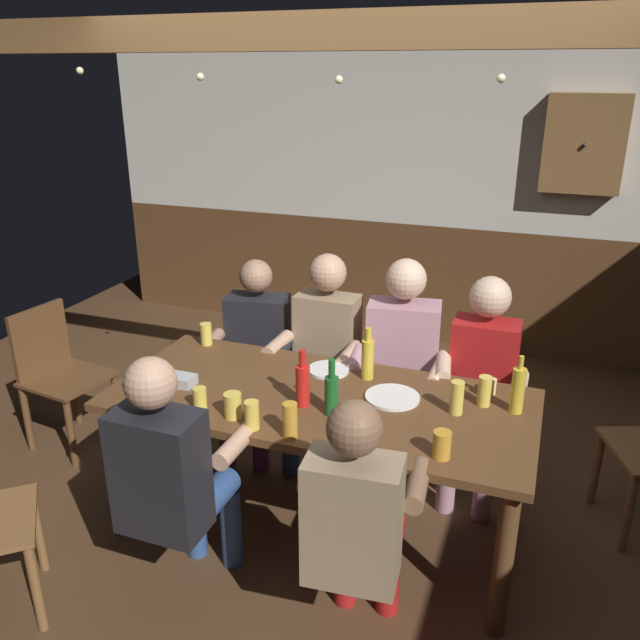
# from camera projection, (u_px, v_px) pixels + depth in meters

# --- Properties ---
(ground_plane) EXTENTS (7.01, 7.01, 0.00)m
(ground_plane) POSITION_uv_depth(u_px,v_px,m) (315.00, 535.00, 3.33)
(ground_plane) COLOR #4C331E
(back_wall_upper) EXTENTS (5.84, 0.12, 1.44)m
(back_wall_upper) POSITION_uv_depth(u_px,v_px,m) (439.00, 135.00, 5.14)
(back_wall_upper) COLOR beige
(back_wall_wainscot) EXTENTS (5.84, 0.12, 1.02)m
(back_wall_wainscot) POSITION_uv_depth(u_px,v_px,m) (429.00, 283.00, 5.58)
(back_wall_wainscot) COLOR brown
(back_wall_wainscot) RESTS_ON ground_plane
(ceiling_beam) EXTENTS (5.26, 0.14, 0.16)m
(ceiling_beam) POSITION_uv_depth(u_px,v_px,m) (343.00, 31.00, 2.78)
(ceiling_beam) COLOR brown
(dining_table) EXTENTS (2.02, 0.90, 0.77)m
(dining_table) POSITION_uv_depth(u_px,v_px,m) (320.00, 415.00, 3.15)
(dining_table) COLOR brown
(dining_table) RESTS_ON ground_plane
(person_0) EXTENTS (0.55, 0.57, 1.18)m
(person_0) POSITION_uv_depth(u_px,v_px,m) (254.00, 348.00, 3.95)
(person_0) COLOR black
(person_0) RESTS_ON ground_plane
(person_1) EXTENTS (0.51, 0.50, 1.26)m
(person_1) POSITION_uv_depth(u_px,v_px,m) (323.00, 351.00, 3.80)
(person_1) COLOR #997F60
(person_1) RESTS_ON ground_plane
(person_2) EXTENTS (0.58, 0.58, 1.27)m
(person_2) POSITION_uv_depth(u_px,v_px,m) (401.00, 360.00, 3.65)
(person_2) COLOR #B78493
(person_2) RESTS_ON ground_plane
(person_3) EXTENTS (0.49, 0.53, 1.22)m
(person_3) POSITION_uv_depth(u_px,v_px,m) (481.00, 378.00, 3.51)
(person_3) COLOR #AD1919
(person_3) RESTS_ON ground_plane
(person_4) EXTENTS (0.50, 0.53, 1.23)m
(person_4) POSITION_uv_depth(u_px,v_px,m) (172.00, 473.00, 2.69)
(person_4) COLOR black
(person_4) RESTS_ON ground_plane
(person_5) EXTENTS (0.51, 0.52, 1.19)m
(person_5) POSITION_uv_depth(u_px,v_px,m) (357.00, 520.00, 2.44)
(person_5) COLOR #997F60
(person_5) RESTS_ON ground_plane
(chair_empty_near_right) EXTENTS (0.50, 0.50, 0.88)m
(chair_empty_near_right) POSITION_uv_depth(u_px,v_px,m) (58.00, 372.00, 4.03)
(chair_empty_near_right) COLOR brown
(chair_empty_near_right) RESTS_ON ground_plane
(table_candle) EXTENTS (0.04, 0.04, 0.08)m
(table_candle) POSITION_uv_depth(u_px,v_px,m) (492.00, 386.00, 3.12)
(table_candle) COLOR #F9E08C
(table_candle) RESTS_ON dining_table
(condiment_caddy) EXTENTS (0.14, 0.10, 0.05)m
(condiment_caddy) POSITION_uv_depth(u_px,v_px,m) (181.00, 380.00, 3.22)
(condiment_caddy) COLOR #B2B7BC
(condiment_caddy) RESTS_ON dining_table
(plate_0) EXTENTS (0.21, 0.21, 0.01)m
(plate_0) POSITION_uv_depth(u_px,v_px,m) (329.00, 370.00, 3.37)
(plate_0) COLOR white
(plate_0) RESTS_ON dining_table
(plate_1) EXTENTS (0.26, 0.26, 0.01)m
(plate_1) POSITION_uv_depth(u_px,v_px,m) (392.00, 397.00, 3.09)
(plate_1) COLOR white
(plate_1) RESTS_ON dining_table
(bottle_0) EXTENTS (0.06, 0.06, 0.27)m
(bottle_0) POSITION_uv_depth(u_px,v_px,m) (332.00, 393.00, 2.92)
(bottle_0) COLOR #195923
(bottle_0) RESTS_ON dining_table
(bottle_1) EXTENTS (0.06, 0.06, 0.27)m
(bottle_1) POSITION_uv_depth(u_px,v_px,m) (368.00, 358.00, 3.26)
(bottle_1) COLOR gold
(bottle_1) RESTS_ON dining_table
(bottle_2) EXTENTS (0.06, 0.06, 0.28)m
(bottle_2) POSITION_uv_depth(u_px,v_px,m) (518.00, 390.00, 2.93)
(bottle_2) COLOR gold
(bottle_2) RESTS_ON dining_table
(bottle_3) EXTENTS (0.07, 0.07, 0.28)m
(bottle_3) POSITION_uv_depth(u_px,v_px,m) (303.00, 383.00, 2.99)
(bottle_3) COLOR red
(bottle_3) RESTS_ON dining_table
(pint_glass_0) EXTENTS (0.06, 0.06, 0.10)m
(pint_glass_0) POSITION_uv_depth(u_px,v_px,m) (200.00, 398.00, 2.99)
(pint_glass_0) COLOR #E5C64C
(pint_glass_0) RESTS_ON dining_table
(pint_glass_1) EXTENTS (0.08, 0.08, 0.12)m
(pint_glass_1) POSITION_uv_depth(u_px,v_px,m) (233.00, 405.00, 2.91)
(pint_glass_1) COLOR #E5C64C
(pint_glass_1) RESTS_ON dining_table
(pint_glass_2) EXTENTS (0.08, 0.08, 0.14)m
(pint_glass_2) POSITION_uv_depth(u_px,v_px,m) (139.00, 384.00, 3.08)
(pint_glass_2) COLOR gold
(pint_glass_2) RESTS_ON dining_table
(pint_glass_3) EXTENTS (0.07, 0.07, 0.13)m
(pint_glass_3) POSITION_uv_depth(u_px,v_px,m) (206.00, 334.00, 3.68)
(pint_glass_3) COLOR #E5C64C
(pint_glass_3) RESTS_ON dining_table
(pint_glass_4) EXTENTS (0.07, 0.07, 0.13)m
(pint_glass_4) POSITION_uv_depth(u_px,v_px,m) (252.00, 415.00, 2.81)
(pint_glass_4) COLOR #E5C64C
(pint_glass_4) RESTS_ON dining_table
(pint_glass_5) EXTENTS (0.06, 0.06, 0.15)m
(pint_glass_5) POSITION_uv_depth(u_px,v_px,m) (484.00, 391.00, 3.01)
(pint_glass_5) COLOR #E5C64C
(pint_glass_5) RESTS_ON dining_table
(pint_glass_6) EXTENTS (0.06, 0.06, 0.16)m
(pint_glass_6) POSITION_uv_depth(u_px,v_px,m) (457.00, 398.00, 2.93)
(pint_glass_6) COLOR #E5C64C
(pint_glass_6) RESTS_ON dining_table
(pint_glass_7) EXTENTS (0.06, 0.06, 0.16)m
(pint_glass_7) POSITION_uv_depth(u_px,v_px,m) (290.00, 420.00, 2.74)
(pint_glass_7) COLOR gold
(pint_glass_7) RESTS_ON dining_table
(pint_glass_8) EXTENTS (0.08, 0.08, 0.12)m
(pint_glass_8) POSITION_uv_depth(u_px,v_px,m) (442.00, 445.00, 2.61)
(pint_glass_8) COLOR gold
(pint_glass_8) RESTS_ON dining_table
(wall_dart_cabinet) EXTENTS (0.56, 0.15, 0.70)m
(wall_dart_cabinet) POSITION_uv_depth(u_px,v_px,m) (584.00, 144.00, 4.68)
(wall_dart_cabinet) COLOR brown
(string_lights) EXTENTS (4.12, 0.04, 0.11)m
(string_lights) POSITION_uv_depth(u_px,v_px,m) (339.00, 71.00, 2.80)
(string_lights) COLOR #F9EAB2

